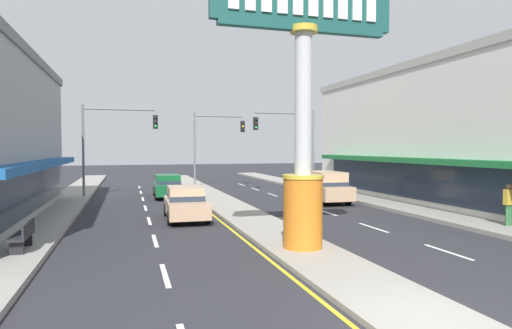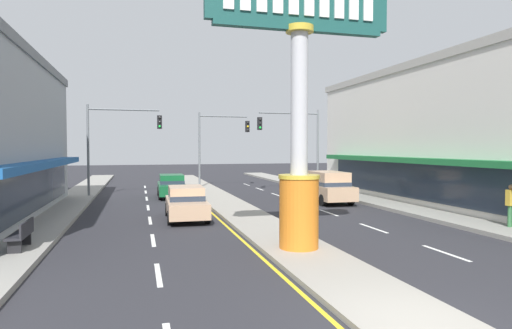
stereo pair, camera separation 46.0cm
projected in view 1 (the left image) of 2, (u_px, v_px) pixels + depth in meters
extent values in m
plane|color=#28282D|center=(430.00, 328.00, 8.07)|extent=(160.00, 160.00, 0.00)
cube|color=gray|center=(224.00, 204.00, 25.31)|extent=(2.33, 52.00, 0.14)
cube|color=gray|center=(51.00, 215.00, 20.86)|extent=(2.33, 60.00, 0.18)
cube|color=gray|center=(377.00, 202.00, 25.93)|extent=(2.33, 60.00, 0.18)
cube|color=silver|center=(165.00, 275.00, 11.40)|extent=(0.14, 2.20, 0.01)
cube|color=silver|center=(155.00, 241.00, 15.61)|extent=(0.14, 2.20, 0.01)
cube|color=silver|center=(149.00, 221.00, 19.83)|extent=(0.14, 2.20, 0.01)
cube|color=silver|center=(145.00, 208.00, 24.04)|extent=(0.14, 2.20, 0.01)
cube|color=silver|center=(143.00, 199.00, 28.26)|extent=(0.14, 2.20, 0.01)
cube|color=silver|center=(141.00, 192.00, 32.47)|extent=(0.14, 2.20, 0.01)
cube|color=silver|center=(139.00, 187.00, 36.69)|extent=(0.14, 2.20, 0.01)
cube|color=silver|center=(448.00, 252.00, 13.93)|extent=(0.14, 2.20, 0.01)
cube|color=silver|center=(373.00, 228.00, 18.15)|extent=(0.14, 2.20, 0.01)
cube|color=silver|center=(327.00, 212.00, 22.36)|extent=(0.14, 2.20, 0.01)
cube|color=silver|center=(295.00, 202.00, 26.58)|extent=(0.14, 2.20, 0.01)
cube|color=silver|center=(272.00, 195.00, 30.79)|extent=(0.14, 2.20, 0.01)
cube|color=silver|center=(255.00, 189.00, 35.01)|extent=(0.14, 2.20, 0.01)
cube|color=silver|center=(241.00, 185.00, 39.23)|extent=(0.14, 2.20, 0.01)
cube|color=yellow|center=(201.00, 206.00, 24.93)|extent=(0.12, 52.00, 0.01)
cube|color=yellow|center=(246.00, 204.00, 25.69)|extent=(0.12, 52.00, 0.01)
cylinder|color=orange|center=(303.00, 213.00, 13.90)|extent=(1.26, 1.26, 2.23)
cylinder|color=gold|center=(303.00, 177.00, 13.85)|extent=(1.32, 1.32, 0.12)
cylinder|color=#B7B7BC|center=(303.00, 103.00, 13.76)|extent=(0.55, 0.55, 4.81)
cylinder|color=gold|center=(304.00, 30.00, 13.67)|extent=(0.88, 0.88, 0.20)
cube|color=#194C47|center=(304.00, 5.00, 13.64)|extent=(6.04, 0.24, 1.31)
cube|color=#194C47|center=(304.00, 29.00, 13.67)|extent=(5.55, 0.29, 0.16)
cube|color=white|center=(266.00, 0.00, 13.13)|extent=(0.33, 0.06, 0.72)
cube|color=white|center=(282.00, 2.00, 13.28)|extent=(0.33, 0.06, 0.72)
cube|color=white|center=(298.00, 3.00, 13.42)|extent=(0.33, 0.06, 0.72)
cube|color=white|center=(313.00, 5.00, 13.57)|extent=(0.33, 0.06, 0.72)
cube|color=white|center=(328.00, 6.00, 13.72)|extent=(0.33, 0.06, 0.72)
cube|color=white|center=(343.00, 8.00, 13.86)|extent=(0.33, 0.06, 0.72)
cube|color=white|center=(357.00, 9.00, 14.01)|extent=(0.33, 0.06, 0.72)
cube|color=white|center=(371.00, 11.00, 14.15)|extent=(0.33, 0.06, 0.72)
cube|color=#195193|center=(42.00, 164.00, 19.49)|extent=(0.90, 16.00, 0.30)
cube|color=#283342|center=(33.00, 189.00, 19.41)|extent=(0.08, 15.44, 2.00)
cube|color=silver|center=(482.00, 138.00, 24.89)|extent=(8.56, 24.56, 7.81)
cube|color=#A8A49C|center=(484.00, 66.00, 24.73)|extent=(8.73, 25.05, 0.45)
cube|color=#1E7038|center=(412.00, 160.00, 23.60)|extent=(0.90, 20.88, 0.30)
cube|color=#283342|center=(418.00, 181.00, 23.76)|extent=(0.08, 20.14, 2.00)
cylinder|color=slate|center=(83.00, 151.00, 28.33)|extent=(0.16, 0.16, 6.20)
cylinder|color=slate|center=(120.00, 109.00, 28.87)|extent=(4.62, 0.12, 0.12)
cube|color=black|center=(155.00, 122.00, 29.41)|extent=(0.32, 0.24, 0.92)
sphere|color=black|center=(156.00, 117.00, 29.26)|extent=(0.17, 0.17, 0.17)
sphere|color=black|center=(156.00, 122.00, 29.27)|extent=(0.17, 0.17, 0.17)
sphere|color=#19D83F|center=(156.00, 126.00, 29.29)|extent=(0.17, 0.17, 0.17)
cylinder|color=slate|center=(313.00, 151.00, 32.92)|extent=(0.16, 0.16, 6.20)
cylinder|color=slate|center=(285.00, 113.00, 32.15)|extent=(4.62, 0.12, 0.12)
cube|color=black|center=(256.00, 124.00, 31.37)|extent=(0.32, 0.24, 0.92)
sphere|color=black|center=(256.00, 119.00, 31.23)|extent=(0.17, 0.17, 0.17)
sphere|color=black|center=(256.00, 124.00, 31.24)|extent=(0.17, 0.17, 0.17)
sphere|color=#19D83F|center=(256.00, 128.00, 31.25)|extent=(0.17, 0.17, 0.17)
cylinder|color=slate|center=(195.00, 151.00, 34.87)|extent=(0.16, 0.16, 6.20)
cylinder|color=slate|center=(219.00, 116.00, 35.32)|extent=(3.96, 0.12, 0.12)
cube|color=black|center=(243.00, 127.00, 35.77)|extent=(0.32, 0.24, 0.92)
sphere|color=black|center=(243.00, 123.00, 35.62)|extent=(0.17, 0.17, 0.17)
sphere|color=yellow|center=(243.00, 126.00, 35.63)|extent=(0.17, 0.17, 0.17)
sphere|color=black|center=(243.00, 130.00, 35.64)|extent=(0.17, 0.17, 0.17)
cube|color=#14562D|center=(168.00, 189.00, 29.00)|extent=(1.83, 4.33, 0.66)
cube|color=#14562D|center=(168.00, 179.00, 29.14)|extent=(1.58, 2.17, 0.60)
cube|color=#283342|center=(168.00, 182.00, 29.15)|extent=(1.62, 2.20, 0.24)
cylinder|color=black|center=(182.00, 195.00, 27.95)|extent=(0.23, 0.62, 0.62)
cylinder|color=black|center=(157.00, 195.00, 27.51)|extent=(0.23, 0.62, 0.62)
cylinder|color=black|center=(178.00, 191.00, 30.51)|extent=(0.23, 0.62, 0.62)
cylinder|color=black|center=(155.00, 191.00, 30.08)|extent=(0.23, 0.62, 0.62)
cube|color=tan|center=(186.00, 207.00, 20.12)|extent=(1.87, 4.34, 0.66)
cube|color=tan|center=(185.00, 193.00, 20.26)|extent=(1.60, 2.19, 0.60)
cube|color=#283342|center=(185.00, 197.00, 20.27)|extent=(1.64, 2.21, 0.24)
cylinder|color=black|center=(207.00, 217.00, 19.06)|extent=(0.24, 0.63, 0.62)
cylinder|color=black|center=(170.00, 218.00, 18.64)|extent=(0.24, 0.63, 0.62)
cylinder|color=black|center=(199.00, 209.00, 21.63)|extent=(0.24, 0.63, 0.62)
cylinder|color=black|center=(166.00, 210.00, 21.21)|extent=(0.24, 0.63, 0.62)
cube|color=tan|center=(324.00, 191.00, 26.47)|extent=(2.00, 4.64, 0.80)
cube|color=tan|center=(325.00, 178.00, 26.26)|extent=(1.74, 2.89, 0.80)
cube|color=#283342|center=(325.00, 183.00, 26.27)|extent=(1.77, 2.92, 0.24)
cylinder|color=black|center=(302.00, 195.00, 27.63)|extent=(0.24, 0.68, 0.68)
cylinder|color=black|center=(327.00, 194.00, 28.09)|extent=(0.24, 0.68, 0.68)
cylinder|color=black|center=(320.00, 200.00, 24.88)|extent=(0.24, 0.68, 0.68)
cylinder|color=black|center=(348.00, 199.00, 25.34)|extent=(0.24, 0.68, 0.68)
cube|color=#232328|center=(21.00, 236.00, 13.39)|extent=(0.48, 1.60, 0.08)
cube|color=#232328|center=(28.00, 228.00, 13.44)|extent=(0.06, 1.60, 0.40)
cube|color=black|center=(16.00, 249.00, 12.82)|extent=(0.38, 0.08, 0.36)
cube|color=black|center=(26.00, 240.00, 13.97)|extent=(0.38, 0.08, 0.36)
cylinder|color=#336B3D|center=(507.00, 215.00, 17.56)|extent=(0.14, 0.14, 0.86)
cylinder|color=#336B3D|center=(510.00, 215.00, 17.60)|extent=(0.14, 0.14, 0.86)
cube|color=gold|center=(509.00, 197.00, 17.55)|extent=(0.41, 0.25, 0.63)
sphere|color=#8C6647|center=(509.00, 186.00, 17.53)|extent=(0.22, 0.22, 0.22)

